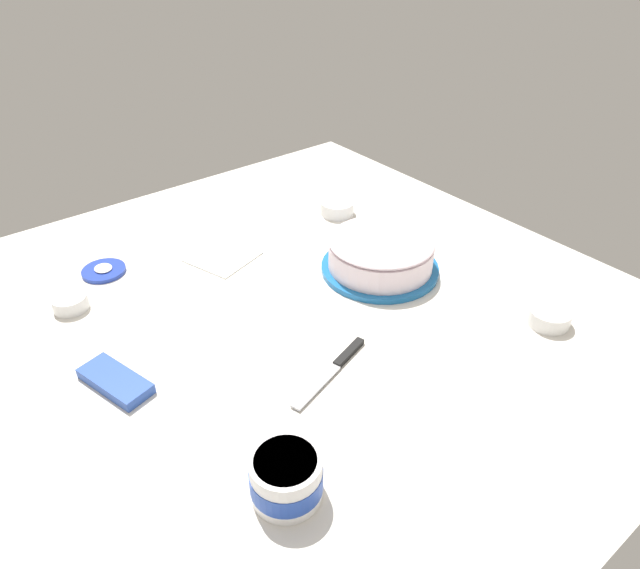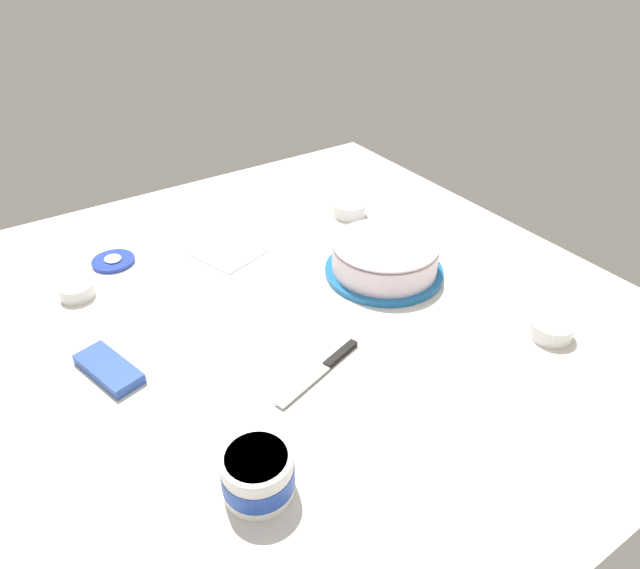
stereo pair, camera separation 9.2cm
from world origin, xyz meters
name	(u,v)px [view 2 (the right image)]	position (x,y,z in m)	size (l,w,h in m)	color
ground_plane	(282,311)	(0.00, 0.00, 0.00)	(1.54, 1.54, 0.00)	silver
frosted_cake	(385,257)	(-0.01, -0.29, 0.05)	(0.30, 0.30, 0.10)	#1E6BB2
frosting_tub	(258,473)	(-0.39, 0.27, 0.04)	(0.12, 0.12, 0.08)	white
frosting_tub_lid	(113,261)	(0.42, 0.26, 0.01)	(0.11, 0.11, 0.02)	#233DAD
spreading_knife	(326,366)	(-0.22, 0.03, 0.01)	(0.09, 0.23, 0.01)	silver
sprinkle_bowl_rainbow	(551,328)	(-0.40, -0.44, 0.02)	(0.09, 0.09, 0.04)	white
sprinkle_bowl_blue	(77,290)	(0.32, 0.38, 0.02)	(0.08, 0.08, 0.03)	white
sprinkle_bowl_green	(349,208)	(0.30, -0.41, 0.02)	(0.10, 0.10, 0.04)	white
candy_box_lower	(109,369)	(0.01, 0.39, 0.01)	(0.16, 0.07, 0.02)	#2D51B2
paper_napkin	(230,252)	(0.29, -0.01, 0.00)	(0.15, 0.15, 0.01)	white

